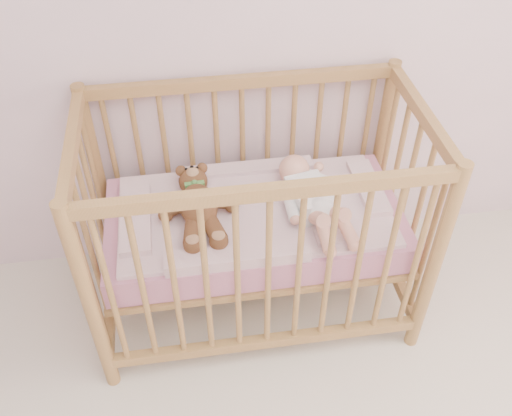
{
  "coord_description": "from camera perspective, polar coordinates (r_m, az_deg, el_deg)",
  "views": [
    {
      "loc": [
        -0.45,
        -0.11,
        2.15
      ],
      "look_at": [
        -0.2,
        1.55,
        0.62
      ],
      "focal_mm": 40.0,
      "sensor_mm": 36.0,
      "label": 1
    }
  ],
  "objects": [
    {
      "name": "blanket",
      "position": [
        2.34,
        -0.18,
        -0.27
      ],
      "size": [
        1.1,
        0.58,
        0.06
      ],
      "primitive_type": null,
      "color": "pink",
      "rests_on": "mattress"
    },
    {
      "name": "baby",
      "position": [
        2.32,
        5.52,
        1.34
      ],
      "size": [
        0.39,
        0.63,
        0.14
      ],
      "primitive_type": null,
      "rotation": [
        0.0,
        0.0,
        0.2
      ],
      "color": "white",
      "rests_on": "blanket"
    },
    {
      "name": "mattress",
      "position": [
        2.4,
        -0.18,
        -1.59
      ],
      "size": [
        1.22,
        0.62,
        0.13
      ],
      "primitive_type": "cube",
      "color": "pink",
      "rests_on": "crib"
    },
    {
      "name": "crib",
      "position": [
        2.39,
        -0.18,
        -1.33
      ],
      "size": [
        1.36,
        0.76,
        1.0
      ],
      "primitive_type": null,
      "color": "#AB8048",
      "rests_on": "floor"
    },
    {
      "name": "teddy_bear",
      "position": [
        2.26,
        -5.78,
        0.4
      ],
      "size": [
        0.37,
        0.5,
        0.13
      ],
      "primitive_type": null,
      "rotation": [
        0.0,
        0.0,
        0.06
      ],
      "color": "brown",
      "rests_on": "blanket"
    }
  ]
}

